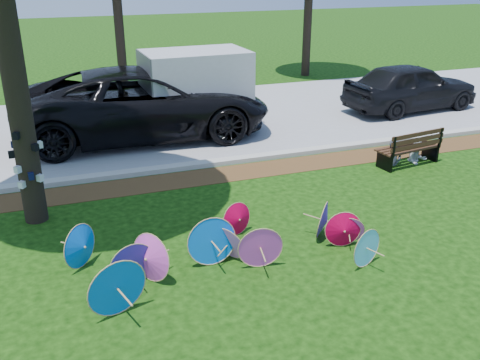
{
  "coord_description": "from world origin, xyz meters",
  "views": [
    {
      "loc": [
        -2.66,
        -6.88,
        4.81
      ],
      "look_at": [
        0.5,
        2.0,
        0.9
      ],
      "focal_mm": 40.0,
      "sensor_mm": 36.0,
      "label": 1
    }
  ],
  "objects_px": {
    "person_right": "(419,140)",
    "person_left": "(395,141)",
    "dark_pickup": "(411,87)",
    "park_bench": "(408,147)",
    "black_van": "(144,103)",
    "cargo_trailer": "(196,87)",
    "parasol_pile": "(215,247)"
  },
  "relations": [
    {
      "from": "parasol_pile",
      "to": "park_bench",
      "type": "relative_size",
      "value": 3.02
    },
    {
      "from": "dark_pickup",
      "to": "person_left",
      "type": "distance_m",
      "value": 5.64
    },
    {
      "from": "person_right",
      "to": "black_van",
      "type": "bearing_deg",
      "value": 152.46
    },
    {
      "from": "person_right",
      "to": "parasol_pile",
      "type": "bearing_deg",
      "value": -145.76
    },
    {
      "from": "black_van",
      "to": "cargo_trailer",
      "type": "distance_m",
      "value": 1.61
    },
    {
      "from": "person_left",
      "to": "person_right",
      "type": "bearing_deg",
      "value": -5.17
    },
    {
      "from": "black_van",
      "to": "dark_pickup",
      "type": "distance_m",
      "value": 9.04
    },
    {
      "from": "parasol_pile",
      "to": "dark_pickup",
      "type": "bearing_deg",
      "value": 38.96
    },
    {
      "from": "dark_pickup",
      "to": "cargo_trailer",
      "type": "bearing_deg",
      "value": 83.68
    },
    {
      "from": "black_van",
      "to": "cargo_trailer",
      "type": "bearing_deg",
      "value": -85.14
    },
    {
      "from": "cargo_trailer",
      "to": "dark_pickup",
      "type": "bearing_deg",
      "value": -2.96
    },
    {
      "from": "dark_pickup",
      "to": "parasol_pile",
      "type": "bearing_deg",
      "value": 123.6
    },
    {
      "from": "dark_pickup",
      "to": "park_bench",
      "type": "relative_size",
      "value": 2.74
    },
    {
      "from": "parasol_pile",
      "to": "cargo_trailer",
      "type": "relative_size",
      "value": 1.76
    },
    {
      "from": "dark_pickup",
      "to": "person_left",
      "type": "bearing_deg",
      "value": 135.05
    },
    {
      "from": "black_van",
      "to": "dark_pickup",
      "type": "height_order",
      "value": "black_van"
    },
    {
      "from": "parasol_pile",
      "to": "dark_pickup",
      "type": "relative_size",
      "value": 1.1
    },
    {
      "from": "black_van",
      "to": "person_left",
      "type": "xyz_separation_m",
      "value": [
        5.44,
        -4.39,
        -0.36
      ]
    },
    {
      "from": "black_van",
      "to": "person_right",
      "type": "bearing_deg",
      "value": -123.58
    },
    {
      "from": "dark_pickup",
      "to": "park_bench",
      "type": "xyz_separation_m",
      "value": [
        -3.24,
        -4.39,
        -0.36
      ]
    },
    {
      "from": "person_right",
      "to": "person_left",
      "type": "bearing_deg",
      "value": -172.0
    },
    {
      "from": "person_left",
      "to": "park_bench",
      "type": "bearing_deg",
      "value": -13.3
    },
    {
      "from": "person_left",
      "to": "parasol_pile",
      "type": "bearing_deg",
      "value": -156.19
    },
    {
      "from": "dark_pickup",
      "to": "park_bench",
      "type": "height_order",
      "value": "dark_pickup"
    },
    {
      "from": "black_van",
      "to": "person_left",
      "type": "relative_size",
      "value": 5.67
    },
    {
      "from": "person_left",
      "to": "cargo_trailer",
      "type": "bearing_deg",
      "value": 125.71
    },
    {
      "from": "parasol_pile",
      "to": "black_van",
      "type": "distance_m",
      "value": 7.55
    },
    {
      "from": "park_bench",
      "to": "person_left",
      "type": "height_order",
      "value": "person_left"
    },
    {
      "from": "black_van",
      "to": "dark_pickup",
      "type": "xyz_separation_m",
      "value": [
        9.04,
        -0.05,
        -0.19
      ]
    },
    {
      "from": "dark_pickup",
      "to": "park_bench",
      "type": "bearing_deg",
      "value": 138.22
    },
    {
      "from": "parasol_pile",
      "to": "park_bench",
      "type": "xyz_separation_m",
      "value": [
        6.0,
        3.08,
        0.07
      ]
    },
    {
      "from": "cargo_trailer",
      "to": "person_left",
      "type": "height_order",
      "value": "cargo_trailer"
    }
  ]
}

